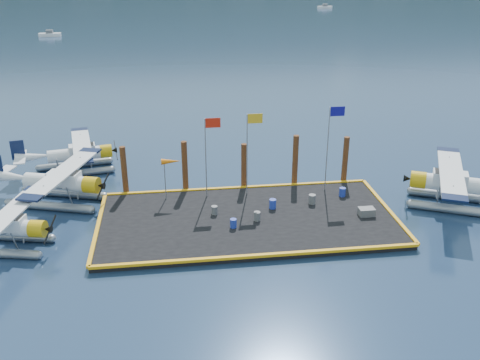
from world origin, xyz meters
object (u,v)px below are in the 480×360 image
at_px(drum_1, 257,216).
at_px(drum_3, 233,223).
at_px(drum_4, 342,192).
at_px(flagpole_blue, 331,136).
at_px(crate, 366,212).
at_px(drum_2, 312,199).
at_px(piling_4, 345,161).
at_px(windsock, 171,162).
at_px(piling_0, 124,172).
at_px(seaplane_d, 455,186).
at_px(seaplane_c, 78,156).
at_px(piling_3, 295,162).
at_px(seaplane_a, 4,229).
at_px(flagpole_red, 208,145).
at_px(piling_1, 185,168).
at_px(seaplane_b, 60,185).
at_px(drum_5, 273,204).
at_px(piling_2, 244,167).
at_px(flagpole_yellow, 250,142).
at_px(drum_0, 214,210).

bearing_deg(drum_1, drum_3, -155.29).
distance_m(drum_4, flagpole_blue, 4.23).
xyz_separation_m(drum_4, crate, (0.70, -3.25, -0.06)).
relative_size(drum_2, piling_4, 0.17).
relative_size(windsock, piling_4, 0.78).
bearing_deg(piling_0, seaplane_d, -11.47).
xyz_separation_m(seaplane_c, piling_3, (17.21, -5.56, 0.74)).
bearing_deg(drum_2, seaplane_a, -171.58).
distance_m(flagpole_red, piling_1, 3.28).
height_order(drum_2, piling_0, piling_0).
bearing_deg(flagpole_red, seaplane_b, 175.05).
relative_size(drum_1, drum_4, 0.96).
bearing_deg(seaplane_a, seaplane_c, -179.76).
bearing_deg(windsock, seaplane_b, 173.39).
bearing_deg(windsock, drum_5, -20.54).
bearing_deg(piling_2, drum_3, -103.64).
distance_m(seaplane_a, drum_4, 23.26).
bearing_deg(drum_3, drum_4, 23.81).
height_order(seaplane_a, seaplane_c, seaplane_c).
distance_m(seaplane_b, seaplane_d, 28.59).
distance_m(flagpole_yellow, windsock, 5.87).
height_order(seaplane_b, crate, seaplane_b).
xyz_separation_m(drum_1, flagpole_blue, (6.11, 4.29, 3.97)).
xyz_separation_m(flagpole_red, flagpole_blue, (8.99, -0.00, 0.29)).
xyz_separation_m(piling_0, piling_3, (13.00, 0.00, 0.15)).
height_order(seaplane_c, drum_4, seaplane_c).
relative_size(piling_3, piling_4, 1.07).
bearing_deg(drum_1, drum_2, 25.26).
height_order(drum_3, flagpole_blue, flagpole_blue).
relative_size(windsock, piling_3, 0.73).
bearing_deg(windsock, seaplane_c, 137.00).
relative_size(seaplane_d, drum_0, 16.66).
distance_m(seaplane_a, flagpole_yellow, 17.27).
height_order(flagpole_yellow, flagpole_blue, flagpole_blue).
distance_m(flagpole_yellow, piling_1, 5.52).
distance_m(seaplane_c, drum_3, 16.87).
distance_m(seaplane_b, piling_4, 21.63).
distance_m(seaplane_d, crate, 7.19).
height_order(flagpole_red, piling_3, flagpole_red).
bearing_deg(drum_4, piling_0, 169.76).
height_order(piling_0, piling_4, same).
xyz_separation_m(flagpole_red, windsock, (-2.73, 0.00, -1.17)).
xyz_separation_m(flagpole_red, flagpole_yellow, (3.00, 0.00, 0.12)).
bearing_deg(drum_1, seaplane_a, -176.54).
height_order(seaplane_c, crate, seaplane_c).
xyz_separation_m(seaplane_a, drum_5, (17.41, 2.64, -0.62)).
height_order(drum_0, drum_1, drum_1).
bearing_deg(flagpole_red, piling_4, 8.43).
relative_size(drum_1, drum_5, 0.92).
relative_size(flagpole_yellow, flagpole_blue, 0.95).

